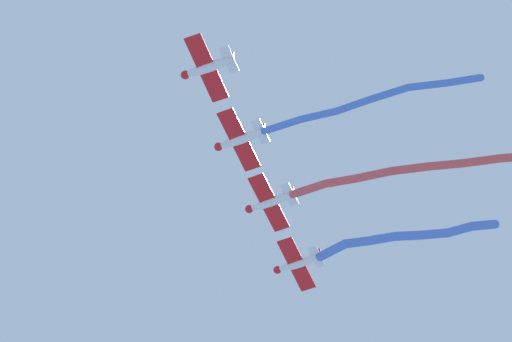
{
  "coord_description": "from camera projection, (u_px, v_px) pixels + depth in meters",
  "views": [
    {
      "loc": [
        -55.61,
        -7.44,
        6.86
      ],
      "look_at": [
        -2.73,
        -2.24,
        86.65
      ],
      "focal_mm": 75.15,
      "sensor_mm": 36.0,
      "label": 1
    }
  ],
  "objects": [
    {
      "name": "airplane_lead",
      "position": [
        297.0,
        264.0,
        101.56
      ],
      "size": [
        6.65,
        5.09,
        1.64
      ],
      "rotation": [
        0.0,
        0.0,
        1.28
      ],
      "color": "white"
    },
    {
      "name": "smoke_trail_left_wing",
      "position": [
        464.0,
        163.0,
        94.25
      ],
      "size": [
        5.17,
        31.57,
        3.09
      ],
      "color": "#DB4C4C"
    },
    {
      "name": "airplane_slot",
      "position": [
        207.0,
        67.0,
        90.24
      ],
      "size": [
        6.66,
        5.08,
        1.64
      ],
      "rotation": [
        0.0,
        0.0,
        1.31
      ],
      "color": "white"
    },
    {
      "name": "smoke_trail_lead",
      "position": [
        407.0,
        237.0,
        100.7
      ],
      "size": [
        2.35,
        17.52,
        2.76
      ],
      "color": "#4C75DB"
    },
    {
      "name": "airplane_left_wing",
      "position": [
        269.0,
        202.0,
        97.95
      ],
      "size": [
        6.64,
        5.09,
        1.64
      ],
      "rotation": [
        0.0,
        0.0,
        1.27
      ],
      "color": "white"
    },
    {
      "name": "airplane_right_wing",
      "position": [
        240.0,
        139.0,
        93.85
      ],
      "size": [
        6.65,
        5.09,
        1.64
      ],
      "rotation": [
        0.0,
        0.0,
        1.28
      ],
      "color": "white"
    },
    {
      "name": "smoke_trail_right_wing",
      "position": [
        372.0,
        101.0,
        93.06
      ],
      "size": [
        3.05,
        19.76,
        3.06
      ],
      "color": "#4C75DB"
    }
  ]
}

